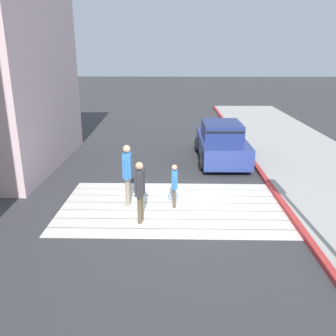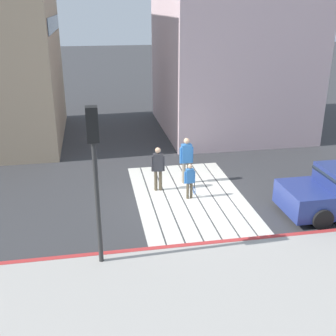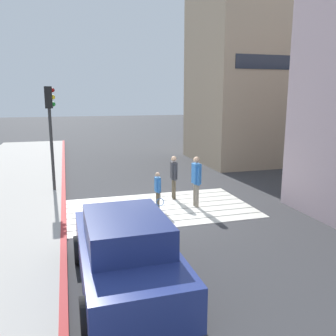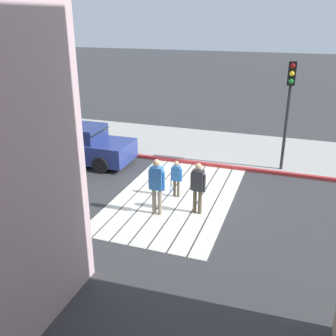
% 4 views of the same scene
% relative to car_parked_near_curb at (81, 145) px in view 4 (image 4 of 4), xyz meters
% --- Properties ---
extents(ground_plane, '(120.00, 120.00, 0.00)m').
position_rel_car_parked_near_curb_xyz_m(ground_plane, '(2.00, 4.80, -0.73)').
color(ground_plane, '#38383A').
extents(crosswalk_stripes, '(6.40, 3.80, 0.01)m').
position_rel_car_parked_near_curb_xyz_m(crosswalk_stripes, '(2.00, 4.80, -0.73)').
color(crosswalk_stripes, silver).
rests_on(crosswalk_stripes, ground).
extents(sidewalk_west, '(4.80, 40.00, 0.12)m').
position_rel_car_parked_near_curb_xyz_m(sidewalk_west, '(-3.60, 4.80, -0.67)').
color(sidewalk_west, '#ADA8A0').
rests_on(sidewalk_west, ground).
extents(curb_painted, '(0.16, 40.00, 0.13)m').
position_rel_car_parked_near_curb_xyz_m(curb_painted, '(-1.25, 4.80, -0.67)').
color(curb_painted, '#BC3333').
rests_on(curb_painted, ground).
extents(car_parked_near_curb, '(2.01, 4.31, 1.57)m').
position_rel_car_parked_near_curb_xyz_m(car_parked_near_curb, '(0.00, 0.00, 0.00)').
color(car_parked_near_curb, navy).
rests_on(car_parked_near_curb, ground).
extents(traffic_light_corner, '(0.39, 0.28, 4.24)m').
position_rel_car_parked_near_curb_xyz_m(traffic_light_corner, '(-1.58, 8.02, 2.30)').
color(traffic_light_corner, '#2D2D2D').
rests_on(traffic_light_corner, ground).
extents(pedestrian_adult_lead, '(0.24, 0.53, 1.81)m').
position_rel_car_parked_near_curb_xyz_m(pedestrian_adult_lead, '(3.29, 4.64, 0.32)').
color(pedestrian_adult_lead, gray).
rests_on(pedestrian_adult_lead, ground).
extents(pedestrian_adult_trailing, '(0.25, 0.49, 1.66)m').
position_rel_car_parked_near_curb_xyz_m(pedestrian_adult_trailing, '(2.82, 5.80, 0.23)').
color(pedestrian_adult_trailing, brown).
rests_on(pedestrian_adult_trailing, ground).
extents(pedestrian_child_with_racket, '(0.28, 0.40, 1.29)m').
position_rel_car_parked_near_curb_xyz_m(pedestrian_child_with_racket, '(1.93, 4.82, -0.01)').
color(pedestrian_child_with_racket, brown).
rests_on(pedestrian_child_with_racket, ground).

